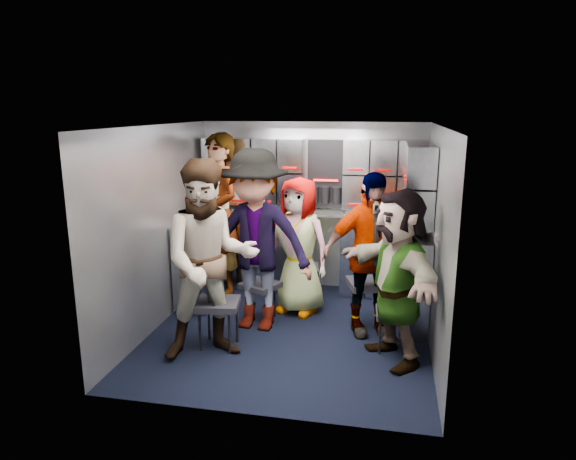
% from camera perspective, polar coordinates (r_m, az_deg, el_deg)
% --- Properties ---
extents(floor, '(3.00, 3.00, 0.00)m').
position_cam_1_polar(floor, '(5.43, 0.19, -11.26)').
color(floor, black).
rests_on(floor, ground).
extents(wall_back, '(2.80, 0.04, 2.10)m').
position_cam_1_polar(wall_back, '(6.52, 2.72, 2.68)').
color(wall_back, '#8D929A').
rests_on(wall_back, ground).
extents(wall_left, '(0.04, 3.00, 2.10)m').
position_cam_1_polar(wall_left, '(5.51, -14.24, 0.26)').
color(wall_left, '#8D929A').
rests_on(wall_left, ground).
extents(wall_right, '(0.04, 3.00, 2.10)m').
position_cam_1_polar(wall_right, '(5.01, 16.11, -1.17)').
color(wall_right, '#8D929A').
rests_on(wall_right, ground).
extents(ceiling, '(2.80, 3.00, 0.02)m').
position_cam_1_polar(ceiling, '(4.93, 0.21, 11.48)').
color(ceiling, silver).
rests_on(ceiling, wall_back).
extents(cart_bank_back, '(2.68, 0.38, 0.99)m').
position_cam_1_polar(cart_bank_back, '(6.45, 2.39, -2.52)').
color(cart_bank_back, gray).
rests_on(cart_bank_back, ground).
extents(cart_bank_left, '(0.38, 0.76, 0.99)m').
position_cam_1_polar(cart_bank_left, '(6.07, -9.90, -3.74)').
color(cart_bank_left, gray).
rests_on(cart_bank_left, ground).
extents(counter, '(2.68, 0.42, 0.03)m').
position_cam_1_polar(counter, '(6.33, 2.43, 2.02)').
color(counter, '#B9BCC1').
rests_on(counter, cart_bank_back).
extents(locker_bank_back, '(2.68, 0.28, 0.82)m').
position_cam_1_polar(locker_bank_back, '(6.31, 2.56, 6.35)').
color(locker_bank_back, gray).
rests_on(locker_bank_back, wall_back).
extents(locker_bank_right, '(0.28, 1.00, 0.82)m').
position_cam_1_polar(locker_bank_right, '(5.60, 14.31, 5.04)').
color(locker_bank_right, gray).
rests_on(locker_bank_right, wall_right).
extents(right_cabinet, '(0.28, 1.20, 1.00)m').
position_cam_1_polar(right_cabinet, '(5.73, 13.79, -4.94)').
color(right_cabinet, gray).
rests_on(right_cabinet, ground).
extents(coffee_niche, '(0.46, 0.16, 0.84)m').
position_cam_1_polar(coffee_niche, '(6.35, 4.26, 6.19)').
color(coffee_niche, black).
rests_on(coffee_niche, wall_back).
extents(red_latch_strip, '(2.60, 0.02, 0.03)m').
position_cam_1_polar(red_latch_strip, '(6.16, 2.13, 0.42)').
color(red_latch_strip, '#920000').
rests_on(red_latch_strip, cart_bank_back).
extents(jump_seat_near_left, '(0.45, 0.43, 0.47)m').
position_cam_1_polar(jump_seat_near_left, '(5.01, -7.77, -8.39)').
color(jump_seat_near_left, black).
rests_on(jump_seat_near_left, ground).
extents(jump_seat_mid_left, '(0.47, 0.46, 0.43)m').
position_cam_1_polar(jump_seat_mid_left, '(5.59, -3.10, -6.36)').
color(jump_seat_mid_left, black).
rests_on(jump_seat_mid_left, ground).
extents(jump_seat_center, '(0.46, 0.45, 0.48)m').
position_cam_1_polar(jump_seat_center, '(5.97, 1.46, -4.58)').
color(jump_seat_center, black).
rests_on(jump_seat_center, ground).
extents(jump_seat_mid_right, '(0.51, 0.50, 0.49)m').
position_cam_1_polar(jump_seat_mid_right, '(5.51, 8.95, -6.16)').
color(jump_seat_mid_right, black).
rests_on(jump_seat_mid_right, ground).
extents(jump_seat_near_right, '(0.36, 0.35, 0.41)m').
position_cam_1_polar(jump_seat_near_right, '(5.01, 11.74, -9.26)').
color(jump_seat_near_right, black).
rests_on(jump_seat_near_right, ground).
extents(attendant_standing, '(0.85, 0.85, 1.99)m').
position_cam_1_polar(attendant_standing, '(6.25, -7.61, 1.57)').
color(attendant_standing, black).
rests_on(attendant_standing, ground).
extents(attendant_arc_a, '(1.11, 1.01, 1.84)m').
position_cam_1_polar(attendant_arc_a, '(4.69, -8.67, -3.44)').
color(attendant_arc_a, black).
rests_on(attendant_arc_a, ground).
extents(attendant_arc_b, '(1.28, 0.81, 1.88)m').
position_cam_1_polar(attendant_arc_b, '(5.26, -3.66, -1.22)').
color(attendant_arc_b, black).
rests_on(attendant_arc_b, ground).
extents(attendant_arc_c, '(0.87, 0.70, 1.54)m').
position_cam_1_polar(attendant_arc_c, '(5.70, 1.17, -1.79)').
color(attendant_arc_c, black).
rests_on(attendant_arc_c, ground).
extents(attendant_arc_d, '(1.06, 0.73, 1.67)m').
position_cam_1_polar(attendant_arc_d, '(5.22, 9.02, -2.68)').
color(attendant_arc_d, black).
rests_on(attendant_arc_d, ground).
extents(attendant_arc_e, '(1.15, 1.52, 1.60)m').
position_cam_1_polar(attendant_arc_e, '(4.69, 12.01, -5.11)').
color(attendant_arc_e, black).
rests_on(attendant_arc_e, ground).
extents(bottle_left, '(0.07, 0.07, 0.23)m').
position_cam_1_polar(bottle_left, '(6.29, 0.31, 3.16)').
color(bottle_left, white).
rests_on(bottle_left, counter).
extents(bottle_mid, '(0.07, 0.07, 0.27)m').
position_cam_1_polar(bottle_mid, '(6.25, 2.19, 3.28)').
color(bottle_mid, white).
rests_on(bottle_mid, counter).
extents(bottle_right, '(0.06, 0.06, 0.27)m').
position_cam_1_polar(bottle_right, '(6.18, 11.21, 2.89)').
color(bottle_right, white).
rests_on(bottle_right, counter).
extents(cup_left, '(0.07, 0.07, 0.09)m').
position_cam_1_polar(cup_left, '(6.31, -0.27, 2.56)').
color(cup_left, '#CBB58F').
rests_on(cup_left, counter).
extents(cup_right, '(0.09, 0.09, 0.09)m').
position_cam_1_polar(cup_right, '(6.19, 12.06, 2.03)').
color(cup_right, '#CBB58F').
rests_on(cup_right, counter).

